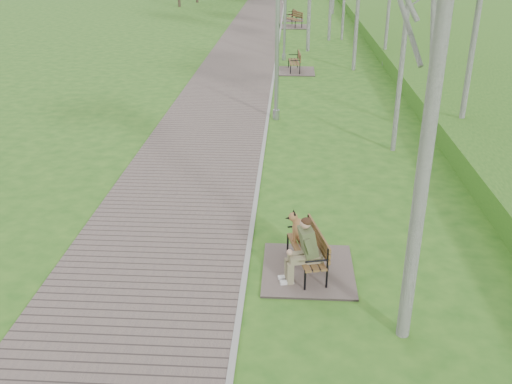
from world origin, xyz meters
TOP-DOWN VIEW (x-y plane):
  - ground at (0.00, 0.00)m, footprint 120.00×120.00m
  - walkway at (-1.75, 21.50)m, footprint 3.50×67.00m
  - kerb at (0.00, 21.50)m, footprint 0.10×67.00m
  - embankment at (12.00, 20.00)m, footprint 14.00×70.00m
  - bench_main at (1.05, -6.05)m, footprint 1.65×1.83m
  - bench_second at (0.88, 10.76)m, footprint 1.76×1.95m
  - bench_third at (0.85, 24.57)m, footprint 2.04×2.26m
  - bench_far at (0.74, 27.79)m, footprint 1.53×1.70m
  - lamp_post_near at (0.28, 3.38)m, footprint 0.22×0.22m
  - lamp_post_second at (0.39, 13.35)m, footprint 0.20×0.20m

SIDE VIEW (x-z plane):
  - ground at x=0.00m, z-range 0.00..0.00m
  - embankment at x=12.00m, z-range -0.80..0.80m
  - walkway at x=-1.75m, z-range 0.00..0.04m
  - kerb at x=0.00m, z-range 0.00..0.05m
  - bench_far at x=0.74m, z-range -0.30..0.64m
  - bench_second at x=0.88m, z-range -0.34..0.74m
  - bench_third at x=0.85m, z-range -0.39..0.86m
  - bench_main at x=1.05m, z-range -0.32..1.12m
  - lamp_post_second at x=0.39m, z-range -0.17..5.01m
  - lamp_post_near at x=0.28m, z-range -0.18..5.44m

